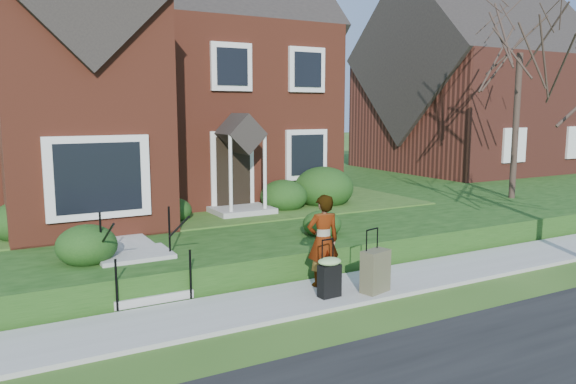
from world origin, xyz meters
TOP-DOWN VIEW (x-y plane):
  - ground at (0.00, 0.00)m, footprint 120.00×120.00m
  - sidewalk at (0.00, 0.00)m, footprint 60.00×1.60m
  - terrace at (4.00, 10.90)m, footprint 44.00×20.00m
  - walkway at (-2.50, 5.00)m, footprint 1.20×6.00m
  - main_house at (-0.21, 9.61)m, footprint 10.40×10.20m
  - neighbour_house at (16.00, 11.00)m, footprint 9.40×8.00m
  - front_steps at (-2.50, 1.84)m, footprint 1.40×2.02m
  - foundation_shrubs at (1.10, 4.97)m, footprint 9.86×4.82m
  - woman at (0.63, 0.32)m, footprint 0.71×0.52m
  - suitcase_black at (0.38, -0.28)m, footprint 0.46×0.39m
  - suitcase_olive at (1.28, -0.46)m, footprint 0.61×0.45m
  - tree_gap at (10.04, 3.72)m, footprint 5.03×5.03m

SIDE VIEW (x-z plane):
  - ground at x=0.00m, z-range 0.00..0.00m
  - sidewalk at x=0.00m, z-range 0.00..0.08m
  - terrace at x=4.00m, z-range 0.00..0.60m
  - front_steps at x=-2.50m, z-range -0.28..1.22m
  - suitcase_olive at x=1.28m, z-range -0.12..1.08m
  - suitcase_black at x=0.38m, z-range -0.04..1.03m
  - walkway at x=-2.50m, z-range 0.60..0.66m
  - woman at x=0.63m, z-range 0.08..1.86m
  - foundation_shrubs at x=1.10m, z-range 0.48..1.76m
  - neighbour_house at x=16.00m, z-range 0.65..9.85m
  - main_house at x=-0.21m, z-range 0.56..9.96m
  - tree_gap at x=10.04m, z-range 2.03..9.21m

